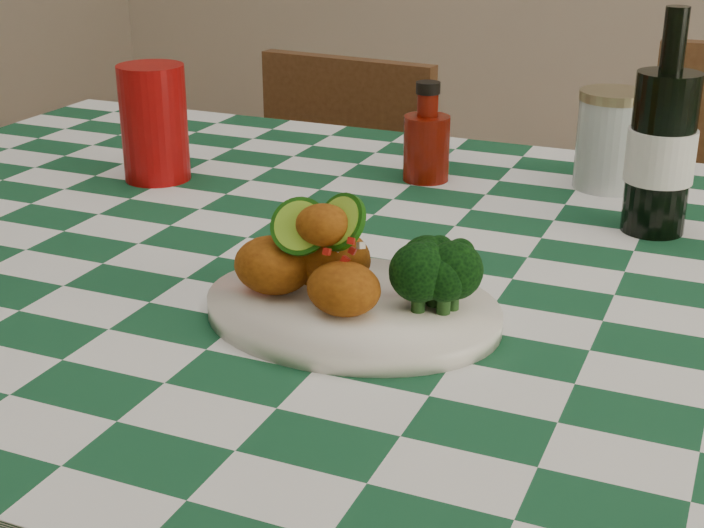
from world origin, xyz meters
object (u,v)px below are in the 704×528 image
at_px(red_tumbler, 154,123).
at_px(beer_bottle, 664,123).
at_px(fried_chicken_pile, 328,252).
at_px(ketchup_bottle, 427,132).
at_px(wooden_chair_left, 306,280).
at_px(plate, 352,310).
at_px(mason_jar, 611,140).

xyz_separation_m(red_tumbler, beer_bottle, (0.64, 0.05, 0.05)).
distance_m(fried_chicken_pile, ketchup_bottle, 0.45).
bearing_deg(beer_bottle, wooden_chair_left, 144.14).
relative_size(red_tumbler, wooden_chair_left, 0.19).
bearing_deg(wooden_chair_left, plate, -56.18).
bearing_deg(plate, beer_bottle, 57.85).
distance_m(red_tumbler, beer_bottle, 0.64).
bearing_deg(mason_jar, beer_bottle, -62.66).
relative_size(fried_chicken_pile, ketchup_bottle, 1.07).
xyz_separation_m(plate, wooden_chair_left, (-0.47, 0.86, -0.38)).
bearing_deg(fried_chicken_pile, plate, 0.00).
height_order(fried_chicken_pile, beer_bottle, beer_bottle).
bearing_deg(red_tumbler, mason_jar, 19.57).
height_order(fried_chicken_pile, red_tumbler, red_tumbler).
bearing_deg(fried_chicken_pile, red_tumbler, 142.06).
relative_size(ketchup_bottle, mason_jar, 1.03).
bearing_deg(mason_jar, red_tumbler, -160.43).
height_order(mason_jar, wooden_chair_left, mason_jar).
xyz_separation_m(ketchup_bottle, beer_bottle, (0.31, -0.09, 0.06)).
relative_size(red_tumbler, beer_bottle, 0.61).
distance_m(ketchup_bottle, wooden_chair_left, 0.71).
xyz_separation_m(ketchup_bottle, wooden_chair_left, (-0.38, 0.41, -0.44)).
distance_m(mason_jar, beer_bottle, 0.18).
distance_m(ketchup_bottle, mason_jar, 0.24).
bearing_deg(wooden_chair_left, red_tumbler, -79.45).
relative_size(plate, mason_jar, 2.20).
bearing_deg(ketchup_bottle, wooden_chair_left, 132.97).
bearing_deg(mason_jar, plate, -106.28).
relative_size(fried_chicken_pile, mason_jar, 1.11).
distance_m(plate, ketchup_bottle, 0.45).
distance_m(ketchup_bottle, beer_bottle, 0.32).
distance_m(fried_chicken_pile, mason_jar, 0.53).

